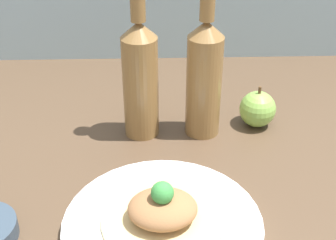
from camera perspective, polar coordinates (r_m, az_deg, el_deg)
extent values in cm
cube|color=brown|center=(77.74, 2.47, -9.89)|extent=(180.00, 110.00, 4.00)
cylinder|color=white|center=(69.49, -0.65, -12.75)|extent=(28.98, 28.98, 1.91)
torus|color=white|center=(69.02, -0.66, -12.35)|extent=(28.00, 28.00, 1.34)
cylinder|color=#D6BC7F|center=(68.68, -0.66, -12.06)|extent=(17.71, 17.71, 0.40)
ellipsoid|color=#9E6B42|center=(67.21, -0.67, -10.75)|extent=(9.96, 8.47, 3.90)
sphere|color=green|center=(65.25, -0.69, -8.86)|extent=(3.26, 3.26, 3.26)
cylinder|color=olive|center=(85.63, -3.36, 3.97)|extent=(6.52, 6.52, 19.39)
cone|color=olive|center=(80.99, -3.61, 10.96)|extent=(6.52, 6.52, 2.93)
cylinder|color=olive|center=(79.29, -3.73, 14.43)|extent=(2.61, 2.61, 7.37)
cylinder|color=olive|center=(86.06, 4.38, 4.08)|extent=(6.52, 6.52, 19.39)
cone|color=olive|center=(81.44, 4.70, 11.03)|extent=(6.52, 6.52, 2.93)
sphere|color=#84B74C|center=(92.50, 10.86, 1.32)|extent=(7.08, 7.08, 7.08)
cylinder|color=brown|center=(90.51, 11.12, 3.55)|extent=(0.57, 0.57, 1.59)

